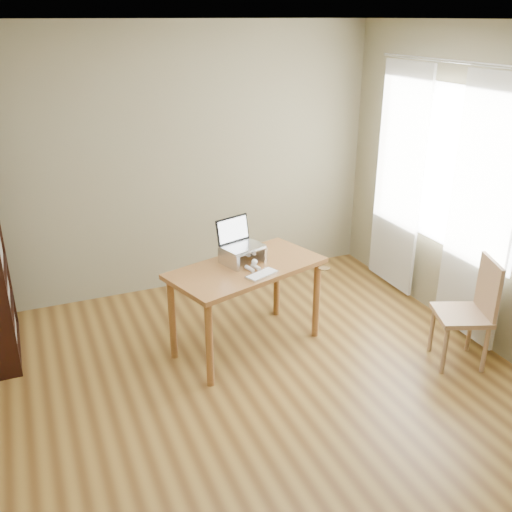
{
  "coord_description": "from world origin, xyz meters",
  "views": [
    {
      "loc": [
        -1.46,
        -3.08,
        2.62
      ],
      "look_at": [
        0.18,
        0.82,
        0.83
      ],
      "focal_mm": 40.0,
      "sensor_mm": 36.0,
      "label": 1
    }
  ],
  "objects_px": {
    "laptop": "(240,239)",
    "chair": "(469,307)",
    "desk": "(247,278)",
    "keyboard": "(262,275)",
    "cat": "(240,254)"
  },
  "relations": [
    {
      "from": "laptop",
      "to": "chair",
      "type": "bearing_deg",
      "value": -50.56
    },
    {
      "from": "desk",
      "to": "laptop",
      "type": "distance_m",
      "value": 0.33
    },
    {
      "from": "keyboard",
      "to": "chair",
      "type": "height_order",
      "value": "chair"
    },
    {
      "from": "cat",
      "to": "desk",
      "type": "bearing_deg",
      "value": -95.98
    },
    {
      "from": "keyboard",
      "to": "cat",
      "type": "relative_size",
      "value": 0.61
    },
    {
      "from": "chair",
      "to": "laptop",
      "type": "bearing_deg",
      "value": 168.0
    },
    {
      "from": "desk",
      "to": "keyboard",
      "type": "xyz_separation_m",
      "value": [
        0.04,
        -0.22,
        0.12
      ]
    },
    {
      "from": "cat",
      "to": "chair",
      "type": "distance_m",
      "value": 1.89
    },
    {
      "from": "keyboard",
      "to": "cat",
      "type": "xyz_separation_m",
      "value": [
        -0.05,
        0.33,
        0.06
      ]
    },
    {
      "from": "laptop",
      "to": "keyboard",
      "type": "relative_size",
      "value": 1.24
    },
    {
      "from": "desk",
      "to": "keyboard",
      "type": "distance_m",
      "value": 0.25
    },
    {
      "from": "desk",
      "to": "cat",
      "type": "distance_m",
      "value": 0.21
    },
    {
      "from": "laptop",
      "to": "cat",
      "type": "distance_m",
      "value": 0.12
    },
    {
      "from": "laptop",
      "to": "keyboard",
      "type": "xyz_separation_m",
      "value": [
        0.04,
        -0.36,
        -0.18
      ]
    },
    {
      "from": "desk",
      "to": "laptop",
      "type": "bearing_deg",
      "value": 72.68
    }
  ]
}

